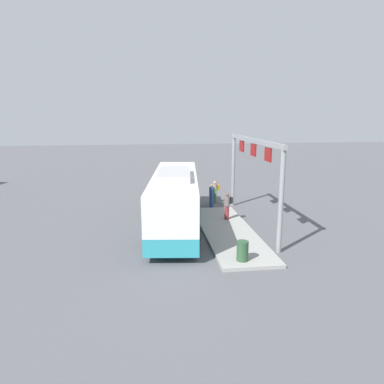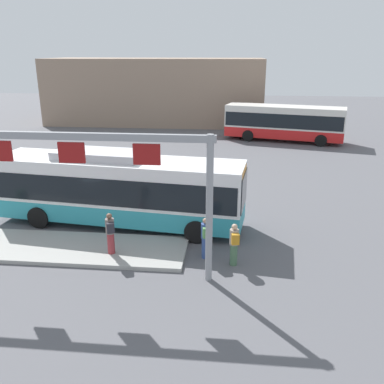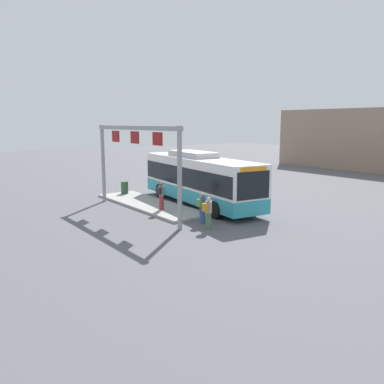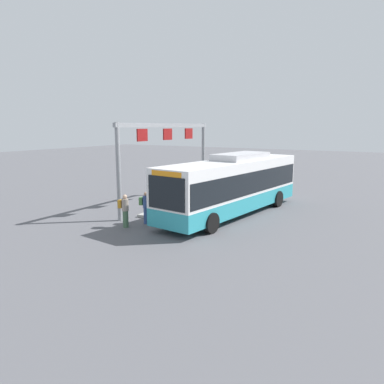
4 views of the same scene
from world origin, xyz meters
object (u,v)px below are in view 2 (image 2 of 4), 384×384
bus_main (119,187)px  bus_background_left (284,121)px  person_boarding (234,244)px  person_waiting_near (205,237)px  person_waiting_mid (110,233)px

bus_main → bus_background_left: 22.10m
bus_main → person_boarding: size_ratio=6.93×
person_waiting_near → person_waiting_mid: size_ratio=1.00×
bus_background_left → person_waiting_mid: 24.90m
person_boarding → bus_background_left: bearing=-19.9°
bus_main → person_waiting_near: (4.18, -3.00, -0.92)m
person_boarding → person_waiting_near: bearing=58.3°
bus_background_left → person_waiting_near: size_ratio=6.33×
bus_main → bus_background_left: bearing=71.0°
person_boarding → person_waiting_near: same height
person_boarding → person_waiting_mid: person_waiting_mid is taller
bus_main → person_waiting_mid: 3.40m
bus_background_left → person_waiting_near: 23.55m
bus_background_left → person_boarding: 23.77m
bus_background_left → person_waiting_mid: bearing=-97.2°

